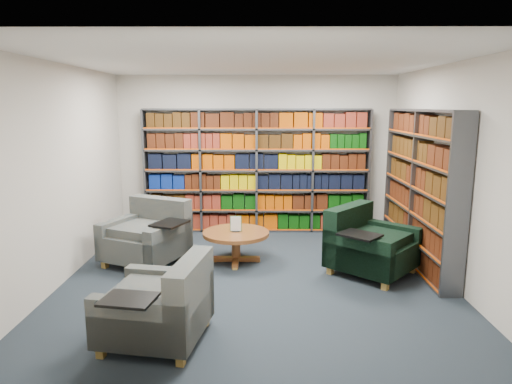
{
  "coord_description": "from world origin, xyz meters",
  "views": [
    {
      "loc": [
        0.04,
        -5.8,
        2.26
      ],
      "look_at": [
        0.0,
        0.6,
        1.05
      ],
      "focal_mm": 32.0,
      "sensor_mm": 36.0,
      "label": 1
    }
  ],
  "objects_px": {
    "chair_green_right": "(366,246)",
    "chair_teal_front": "(164,309)",
    "coffee_table": "(236,238)",
    "chair_teal_left": "(150,237)"
  },
  "relations": [
    {
      "from": "chair_green_right",
      "to": "chair_teal_front",
      "type": "xyz_separation_m",
      "value": [
        -2.39,
        -1.92,
        -0.02
      ]
    },
    {
      "from": "chair_teal_front",
      "to": "coffee_table",
      "type": "distance_m",
      "value": 2.38
    },
    {
      "from": "coffee_table",
      "to": "chair_green_right",
      "type": "bearing_deg",
      "value": -12.26
    },
    {
      "from": "chair_green_right",
      "to": "chair_teal_left",
      "type": "bearing_deg",
      "value": 172.19
    },
    {
      "from": "chair_green_right",
      "to": "chair_teal_front",
      "type": "distance_m",
      "value": 3.06
    },
    {
      "from": "coffee_table",
      "to": "chair_teal_left",
      "type": "bearing_deg",
      "value": 178.7
    },
    {
      "from": "chair_teal_front",
      "to": "chair_green_right",
      "type": "bearing_deg",
      "value": 38.73
    },
    {
      "from": "chair_green_right",
      "to": "chair_teal_front",
      "type": "relative_size",
      "value": 1.19
    },
    {
      "from": "chair_teal_left",
      "to": "chair_teal_front",
      "type": "relative_size",
      "value": 1.14
    },
    {
      "from": "chair_teal_left",
      "to": "coffee_table",
      "type": "distance_m",
      "value": 1.27
    }
  ]
}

